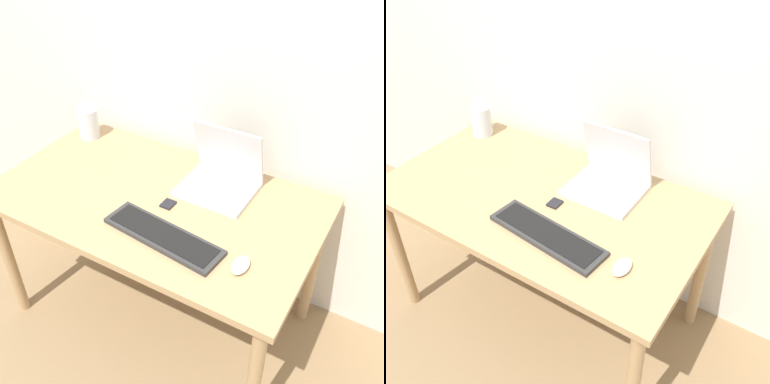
# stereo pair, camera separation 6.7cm
# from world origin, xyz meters

# --- Properties ---
(ground_plane) EXTENTS (12.00, 12.00, 0.00)m
(ground_plane) POSITION_xyz_m (0.00, 0.00, 0.00)
(ground_plane) COLOR #8C704C
(wall_back) EXTENTS (6.00, 0.05, 2.50)m
(wall_back) POSITION_xyz_m (0.00, 0.82, 1.25)
(wall_back) COLOR silver
(wall_back) RESTS_ON ground_plane
(desk) EXTENTS (1.32, 0.75, 0.71)m
(desk) POSITION_xyz_m (0.00, 0.38, 0.63)
(desk) COLOR tan
(desk) RESTS_ON ground_plane
(laptop) EXTENTS (0.29, 0.25, 0.26)m
(laptop) POSITION_xyz_m (0.20, 0.57, 0.76)
(laptop) COLOR silver
(laptop) RESTS_ON desk
(keyboard) EXTENTS (0.48, 0.18, 0.02)m
(keyboard) POSITION_xyz_m (0.16, 0.19, 0.72)
(keyboard) COLOR #2D2D2D
(keyboard) RESTS_ON desk
(mouse) EXTENTS (0.05, 0.09, 0.03)m
(mouse) POSITION_xyz_m (0.46, 0.20, 0.72)
(mouse) COLOR white
(mouse) RESTS_ON desk
(vase) EXTENTS (0.10, 0.10, 0.21)m
(vase) POSITION_xyz_m (-0.55, 0.62, 0.81)
(vase) COLOR silver
(vase) RESTS_ON desk
(mp3_player) EXTENTS (0.05, 0.06, 0.01)m
(mp3_player) POSITION_xyz_m (0.07, 0.36, 0.71)
(mp3_player) COLOR black
(mp3_player) RESTS_ON desk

